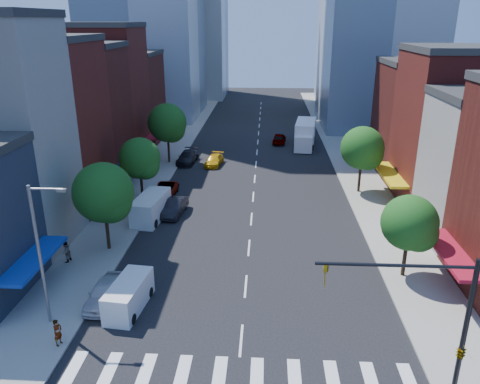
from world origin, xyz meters
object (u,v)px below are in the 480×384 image
object	(u,v)px
parked_car_front	(105,292)
pedestrian_far	(66,252)
parked_car_rear	(187,157)
parked_car_third	(164,191)
traffic_car_far	(279,138)
cargo_van_far	(150,208)
taxi	(214,160)
parked_car_second	(175,207)
box_truck	(305,135)
traffic_car_oncoming	(301,144)
pedestrian_near	(58,332)
cargo_van_near	(128,296)

from	to	relation	value
parked_car_front	pedestrian_far	distance (m)	7.00
parked_car_rear	pedestrian_far	bearing A→B (deg)	-95.77
parked_car_front	parked_car_third	size ratio (longest dim) A/B	0.93
parked_car_third	traffic_car_far	distance (m)	27.12
cargo_van_far	taxi	world-z (taller)	cargo_van_far
parked_car_second	parked_car_rear	xyz separation A→B (m)	(-1.60, 17.51, 0.02)
parked_car_second	parked_car_third	xyz separation A→B (m)	(-2.00, 4.80, -0.07)
parked_car_second	traffic_car_far	distance (m)	30.67
parked_car_front	cargo_van_far	distance (m)	13.94
traffic_car_far	box_truck	size ratio (longest dim) A/B	0.49
taxi	parked_car_front	bearing A→B (deg)	-89.31
parked_car_third	taxi	bearing A→B (deg)	72.53
traffic_car_far	pedestrian_far	xyz separation A→B (m)	(-17.33, -38.89, 0.22)
cargo_van_far	traffic_car_oncoming	xyz separation A→B (m)	(15.87, 26.90, -0.40)
traffic_car_oncoming	cargo_van_far	bearing A→B (deg)	63.03
traffic_car_oncoming	traffic_car_far	bearing A→B (deg)	-42.28
parked_car_second	box_truck	size ratio (longest dim) A/B	0.49
taxi	traffic_car_far	xyz separation A→B (m)	(8.72, 12.08, 0.12)
parked_car_third	traffic_car_far	world-z (taller)	traffic_car_far
parked_car_third	pedestrian_far	bearing A→B (deg)	-105.38
cargo_van_far	box_truck	size ratio (longest dim) A/B	0.62
traffic_car_oncoming	pedestrian_near	world-z (taller)	pedestrian_near
parked_car_rear	cargo_van_near	distance (m)	33.51
parked_car_third	parked_car_second	bearing A→B (deg)	-65.87
taxi	traffic_car_far	distance (m)	14.90
cargo_van_near	cargo_van_far	xyz separation A→B (m)	(-2.00, 14.60, 0.21)
parked_car_front	pedestrian_far	bearing A→B (deg)	134.85
cargo_van_far	box_truck	xyz separation A→B (m)	(16.59, 28.59, 0.56)
parked_car_second	taxi	xyz separation A→B (m)	(2.07, 16.63, -0.10)
parked_car_front	pedestrian_far	world-z (taller)	pedestrian_far
cargo_van_near	traffic_car_far	bearing A→B (deg)	82.91
pedestrian_far	parked_car_front	bearing A→B (deg)	58.74
taxi	pedestrian_far	world-z (taller)	pedestrian_far
cargo_van_far	pedestrian_far	xyz separation A→B (m)	(-4.52, -8.82, -0.17)
parked_car_rear	pedestrian_near	xyz separation A→B (m)	(-1.40, -37.39, 0.20)
cargo_van_far	traffic_car_oncoming	distance (m)	31.24
parked_car_rear	traffic_car_oncoming	world-z (taller)	traffic_car_oncoming
cargo_van_far	pedestrian_far	distance (m)	9.91
traffic_car_far	pedestrian_far	size ratio (longest dim) A/B	2.68
taxi	traffic_car_far	world-z (taller)	traffic_car_far
pedestrian_near	taxi	bearing A→B (deg)	7.83
parked_car_rear	cargo_van_near	world-z (taller)	cargo_van_near
traffic_car_oncoming	pedestrian_far	xyz separation A→B (m)	(-20.40, -35.72, 0.22)
parked_car_rear	taxi	world-z (taller)	parked_car_rear
traffic_car_oncoming	parked_car_third	bearing A→B (deg)	56.19
traffic_car_oncoming	pedestrian_near	distance (m)	48.45
cargo_van_near	box_truck	world-z (taller)	box_truck
cargo_van_near	pedestrian_far	bearing A→B (deg)	144.97
traffic_car_far	pedestrian_far	distance (m)	42.57
traffic_car_far	pedestrian_near	bearing A→B (deg)	80.32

